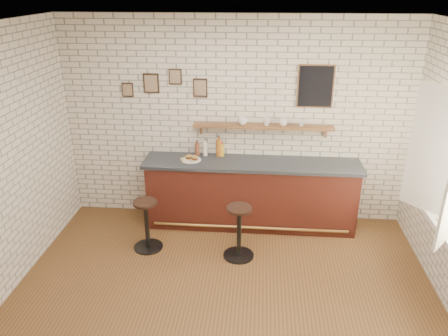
{
  "coord_description": "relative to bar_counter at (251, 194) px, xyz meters",
  "views": [
    {
      "loc": [
        0.36,
        -4.06,
        3.38
      ],
      "look_at": [
        -0.07,
        0.9,
        1.25
      ],
      "focal_mm": 35.0,
      "sensor_mm": 36.0,
      "label": 1
    }
  ],
  "objects": [
    {
      "name": "ground",
      "position": [
        -0.26,
        -1.7,
        -0.51
      ],
      "size": [
        5.0,
        5.0,
        0.0
      ],
      "primitive_type": "plane",
      "color": "brown",
      "rests_on": "ground"
    },
    {
      "name": "bar_counter",
      "position": [
        0.0,
        0.0,
        0.0
      ],
      "size": [
        3.1,
        0.65,
        1.01
      ],
      "color": "#471A13",
      "rests_on": "ground"
    },
    {
      "name": "sandwich_plate",
      "position": [
        -0.87,
        -0.01,
        0.51
      ],
      "size": [
        0.28,
        0.28,
        0.01
      ],
      "primitive_type": "cylinder",
      "color": "white",
      "rests_on": "bar_counter"
    },
    {
      "name": "ciabatta_sandwich",
      "position": [
        -0.86,
        -0.01,
        0.55
      ],
      "size": [
        0.22,
        0.17,
        0.07
      ],
      "color": "#B08C48",
      "rests_on": "sandwich_plate"
    },
    {
      "name": "potato_chips",
      "position": [
        -0.89,
        -0.01,
        0.52
      ],
      "size": [
        0.26,
        0.18,
        0.0
      ],
      "color": "gold",
      "rests_on": "sandwich_plate"
    },
    {
      "name": "bitters_bottle_brown",
      "position": [
        -0.81,
        0.2,
        0.6
      ],
      "size": [
        0.07,
        0.07,
        0.23
      ],
      "color": "brown",
      "rests_on": "bar_counter"
    },
    {
      "name": "bitters_bottle_white",
      "position": [
        -0.69,
        0.2,
        0.61
      ],
      "size": [
        0.07,
        0.07,
        0.26
      ],
      "color": "white",
      "rests_on": "bar_counter"
    },
    {
      "name": "bitters_bottle_amber",
      "position": [
        -0.49,
        0.2,
        0.63
      ],
      "size": [
        0.08,
        0.08,
        0.31
      ],
      "color": "#A75B1B",
      "rests_on": "bar_counter"
    },
    {
      "name": "condiment_bottle_yellow",
      "position": [
        -0.45,
        0.2,
        0.59
      ],
      "size": [
        0.07,
        0.07,
        0.21
      ],
      "color": "gold",
      "rests_on": "bar_counter"
    },
    {
      "name": "bar_stool_left",
      "position": [
        -1.38,
        -0.77,
        -0.12
      ],
      "size": [
        0.4,
        0.4,
        0.71
      ],
      "color": "black",
      "rests_on": "ground"
    },
    {
      "name": "bar_stool_right",
      "position": [
        -0.13,
        -0.86,
        -0.11
      ],
      "size": [
        0.41,
        0.41,
        0.74
      ],
      "color": "black",
      "rests_on": "ground"
    },
    {
      "name": "wall_shelf",
      "position": [
        0.14,
        0.2,
        0.97
      ],
      "size": [
        2.0,
        0.18,
        0.18
      ],
      "color": "brown",
      "rests_on": "ground"
    },
    {
      "name": "shelf_cup_a",
      "position": [
        -0.15,
        0.2,
        1.05
      ],
      "size": [
        0.14,
        0.14,
        0.11
      ],
      "primitive_type": "imported",
      "rotation": [
        0.0,
        0.0,
        -0.0
      ],
      "color": "white",
      "rests_on": "wall_shelf"
    },
    {
      "name": "shelf_cup_b",
      "position": [
        0.19,
        0.2,
        1.04
      ],
      "size": [
        0.15,
        0.15,
        0.1
      ],
      "primitive_type": "imported",
      "rotation": [
        0.0,
        0.0,
        0.53
      ],
      "color": "white",
      "rests_on": "wall_shelf"
    },
    {
      "name": "shelf_cup_c",
      "position": [
        0.43,
        0.2,
        1.04
      ],
      "size": [
        0.14,
        0.14,
        0.1
      ],
      "primitive_type": "imported",
      "rotation": [
        0.0,
        0.0,
        1.44
      ],
      "color": "white",
      "rests_on": "wall_shelf"
    },
    {
      "name": "shelf_cup_d",
      "position": [
        0.68,
        0.2,
        1.04
      ],
      "size": [
        0.11,
        0.11,
        0.08
      ],
      "primitive_type": "imported",
      "rotation": [
        0.0,
        0.0,
        -0.19
      ],
      "color": "white",
      "rests_on": "wall_shelf"
    },
    {
      "name": "back_wall_decor",
      "position": [
        -0.03,
        0.28,
        1.54
      ],
      "size": [
        2.96,
        0.02,
        0.56
      ],
      "color": "black",
      "rests_on": "ground"
    },
    {
      "name": "window_sill",
      "position": [
        2.14,
        -1.4,
        0.39
      ],
      "size": [
        0.2,
        1.35,
        0.06
      ],
      "color": "white",
      "rests_on": "ground"
    },
    {
      "name": "book_lower",
      "position": [
        2.12,
        -1.44,
        0.43
      ],
      "size": [
        0.23,
        0.27,
        0.02
      ],
      "primitive_type": "imported",
      "rotation": [
        0.0,
        0.0,
        0.34
      ],
      "color": "tan",
      "rests_on": "window_sill"
    },
    {
      "name": "book_upper",
      "position": [
        2.12,
        -1.46,
        0.45
      ],
      "size": [
        0.19,
        0.24,
        0.02
      ],
      "primitive_type": "imported",
      "rotation": [
        0.0,
        0.0,
        -0.11
      ],
      "color": "tan",
      "rests_on": "book_lower"
    }
  ]
}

